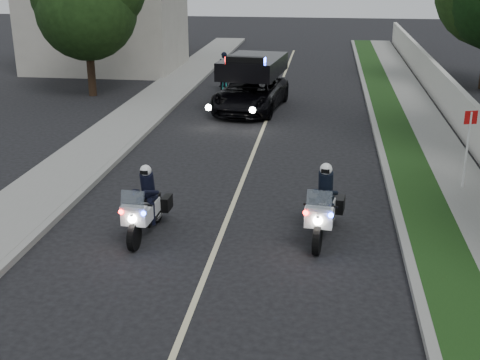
# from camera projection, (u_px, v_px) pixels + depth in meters

# --- Properties ---
(ground) EXTENTS (120.00, 120.00, 0.00)m
(ground) POSITION_uv_depth(u_px,v_px,m) (173.00, 357.00, 9.95)
(ground) COLOR black
(ground) RESTS_ON ground
(curb_right) EXTENTS (0.20, 60.00, 0.15)m
(curb_right) POSITION_uv_depth(u_px,v_px,m) (385.00, 167.00, 18.74)
(curb_right) COLOR gray
(curb_right) RESTS_ON ground
(grass_verge) EXTENTS (1.20, 60.00, 0.16)m
(grass_verge) POSITION_uv_depth(u_px,v_px,m) (409.00, 168.00, 18.65)
(grass_verge) COLOR #193814
(grass_verge) RESTS_ON ground
(sidewalk_right) EXTENTS (1.40, 60.00, 0.16)m
(sidewalk_right) POSITION_uv_depth(u_px,v_px,m) (454.00, 170.00, 18.48)
(sidewalk_right) COLOR gray
(sidewalk_right) RESTS_ON ground
(curb_left) EXTENTS (0.20, 60.00, 0.15)m
(curb_left) POSITION_uv_depth(u_px,v_px,m) (121.00, 156.00, 19.78)
(curb_left) COLOR gray
(curb_left) RESTS_ON ground
(sidewalk_left) EXTENTS (2.00, 60.00, 0.16)m
(sidewalk_left) POSITION_uv_depth(u_px,v_px,m) (87.00, 154.00, 19.92)
(sidewalk_left) COLOR gray
(sidewalk_left) RESTS_ON ground
(building_far) EXTENTS (8.00, 6.00, 7.00)m
(building_far) POSITION_uv_depth(u_px,v_px,m) (104.00, 5.00, 34.32)
(building_far) COLOR #A8A396
(building_far) RESTS_ON ground
(lane_marking) EXTENTS (0.12, 50.00, 0.01)m
(lane_marking) POSITION_uv_depth(u_px,v_px,m) (249.00, 163.00, 19.28)
(lane_marking) COLOR #BFB78C
(lane_marking) RESTS_ON ground
(police_moto_left) EXTENTS (0.77, 1.96, 1.64)m
(police_moto_left) POSITION_uv_depth(u_px,v_px,m) (147.00, 234.00, 14.36)
(police_moto_left) COLOR silver
(police_moto_left) RESTS_ON ground
(police_moto_right) EXTENTS (0.95, 2.11, 1.73)m
(police_moto_right) POSITION_uv_depth(u_px,v_px,m) (322.00, 237.00, 14.20)
(police_moto_right) COLOR silver
(police_moto_right) RESTS_ON ground
(police_suv) EXTENTS (2.97, 5.40, 2.51)m
(police_suv) POSITION_uv_depth(u_px,v_px,m) (251.00, 110.00, 26.04)
(police_suv) COLOR black
(police_suv) RESTS_ON ground
(bicycle) EXTENTS (0.71, 1.91, 0.99)m
(bicycle) POSITION_uv_depth(u_px,v_px,m) (224.00, 90.00, 29.86)
(bicycle) COLOR black
(bicycle) RESTS_ON ground
(cyclist) EXTENTS (0.58, 0.39, 1.62)m
(cyclist) POSITION_uv_depth(u_px,v_px,m) (224.00, 90.00, 29.86)
(cyclist) COLOR black
(cyclist) RESTS_ON ground
(sign_post) EXTENTS (0.45, 0.45, 2.33)m
(sign_post) POSITION_uv_depth(u_px,v_px,m) (461.00, 192.00, 16.94)
(sign_post) COLOR #A90C13
(sign_post) RESTS_ON ground
(tree_left_near) EXTENTS (4.89, 4.89, 7.45)m
(tree_left_near) POSITION_uv_depth(u_px,v_px,m) (93.00, 95.00, 28.76)
(tree_left_near) COLOR #1A3712
(tree_left_near) RESTS_ON ground
(tree_left_far) EXTENTS (8.52, 8.52, 11.73)m
(tree_left_far) POSITION_uv_depth(u_px,v_px,m) (142.00, 59.00, 38.87)
(tree_left_far) COLOR #183510
(tree_left_far) RESTS_ON ground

